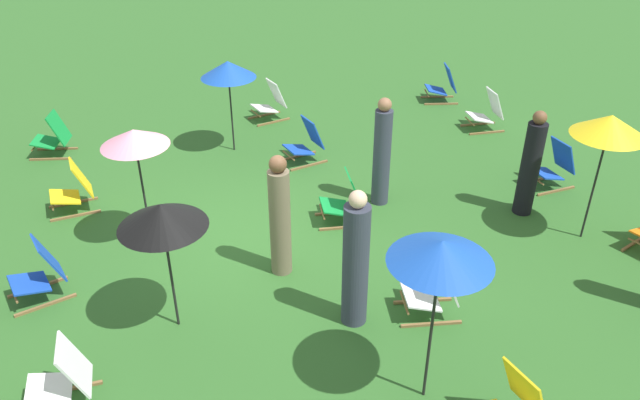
{
  "coord_description": "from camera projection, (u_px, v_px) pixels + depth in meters",
  "views": [
    {
      "loc": [
        7.35,
        -1.44,
        5.13
      ],
      "look_at": [
        0.0,
        1.2,
        0.5
      ],
      "focal_mm": 34.18,
      "sensor_mm": 36.0,
      "label": 1
    }
  ],
  "objects": [
    {
      "name": "deckchair_2",
      "position": [
        53.0,
        137.0,
        11.32
      ],
      "size": [
        0.67,
        0.86,
        0.83
      ],
      "rotation": [
        0.0,
        0.0,
        -0.28
      ],
      "color": "olive",
      "rests_on": "ground"
    },
    {
      "name": "deckchair_1",
      "position": [
        443.0,
        86.0,
        13.68
      ],
      "size": [
        0.68,
        0.87,
        0.83
      ],
      "rotation": [
        0.0,
        0.0,
        -0.29
      ],
      "color": "olive",
      "rests_on": "ground"
    },
    {
      "name": "deckchair_3",
      "position": [
        40.0,
        273.0,
        7.77
      ],
      "size": [
        0.65,
        0.85,
        0.83
      ],
      "rotation": [
        0.0,
        0.0,
        0.25
      ],
      "color": "olive",
      "rests_on": "ground"
    },
    {
      "name": "person_0",
      "position": [
        382.0,
        154.0,
        9.58
      ],
      "size": [
        0.31,
        0.31,
        1.8
      ],
      "rotation": [
        0.0,
        0.0,
        3.01
      ],
      "color": "#333847",
      "rests_on": "ground"
    },
    {
      "name": "deckchair_14",
      "position": [
        74.0,
        189.0,
        9.62
      ],
      "size": [
        0.53,
        0.79,
        0.83
      ],
      "rotation": [
        0.0,
        0.0,
        0.07
      ],
      "color": "olive",
      "rests_on": "ground"
    },
    {
      "name": "ground_plane",
      "position": [
        244.0,
        243.0,
        8.99
      ],
      "size": [
        40.0,
        40.0,
        0.0
      ],
      "primitive_type": "plane",
      "color": "#2D6026"
    },
    {
      "name": "deckchair_8",
      "position": [
        63.0,
        380.0,
        6.22
      ],
      "size": [
        0.52,
        0.79,
        0.83
      ],
      "rotation": [
        0.0,
        0.0,
        -0.06
      ],
      "color": "olive",
      "rests_on": "ground"
    },
    {
      "name": "umbrella_4",
      "position": [
        441.0,
        252.0,
        5.58
      ],
      "size": [
        1.01,
        1.01,
        2.0
      ],
      "color": "black",
      "rests_on": "ground"
    },
    {
      "name": "person_3",
      "position": [
        280.0,
        218.0,
        7.99
      ],
      "size": [
        0.36,
        0.36,
        1.76
      ],
      "rotation": [
        0.0,
        0.0,
        3.46
      ],
      "color": "#72664C",
      "rests_on": "ground"
    },
    {
      "name": "umbrella_0",
      "position": [
        228.0,
        70.0,
        10.89
      ],
      "size": [
        1.0,
        1.0,
        1.75
      ],
      "color": "black",
      "rests_on": "ground"
    },
    {
      "name": "deckchair_11",
      "position": [
        487.0,
        112.0,
        12.35
      ],
      "size": [
        0.57,
        0.82,
        0.83
      ],
      "rotation": [
        0.0,
        0.0,
        -0.13
      ],
      "color": "olive",
      "rests_on": "ground"
    },
    {
      "name": "deckchair_12",
      "position": [
        270.0,
        103.0,
        12.8
      ],
      "size": [
        0.62,
        0.84,
        0.83
      ],
      "rotation": [
        0.0,
        0.0,
        0.2
      ],
      "color": "olive",
      "rests_on": "ground"
    },
    {
      "name": "deckchair_9",
      "position": [
        554.0,
        166.0,
        10.3
      ],
      "size": [
        0.5,
        0.78,
        0.83
      ],
      "rotation": [
        0.0,
        0.0,
        0.03
      ],
      "color": "olive",
      "rests_on": "ground"
    },
    {
      "name": "deckchair_0",
      "position": [
        345.0,
        200.0,
        9.33
      ],
      "size": [
        0.61,
        0.84,
        0.83
      ],
      "rotation": [
        0.0,
        0.0,
        -0.19
      ],
      "color": "olive",
      "rests_on": "ground"
    },
    {
      "name": "umbrella_1",
      "position": [
        134.0,
        138.0,
        8.13
      ],
      "size": [
        0.92,
        0.92,
        1.82
      ],
      "color": "black",
      "rests_on": "ground"
    },
    {
      "name": "person_4",
      "position": [
        356.0,
        263.0,
        7.12
      ],
      "size": [
        0.44,
        0.44,
        1.84
      ],
      "rotation": [
        0.0,
        0.0,
        2.26
      ],
      "color": "#333847",
      "rests_on": "ground"
    },
    {
      "name": "deckchair_10",
      "position": [
        434.0,
        290.0,
        7.47
      ],
      "size": [
        0.65,
        0.85,
        0.83
      ],
      "rotation": [
        0.0,
        0.0,
        -0.24
      ],
      "color": "olive",
      "rests_on": "ground"
    },
    {
      "name": "person_2",
      "position": [
        530.0,
        166.0,
        9.33
      ],
      "size": [
        0.4,
        0.4,
        1.73
      ],
      "rotation": [
        0.0,
        0.0,
        4.23
      ],
      "color": "black",
      "rests_on": "ground"
    },
    {
      "name": "umbrella_3",
      "position": [
        610.0,
        126.0,
        8.22
      ],
      "size": [
        1.0,
        1.0,
        1.96
      ],
      "color": "black",
      "rests_on": "ground"
    },
    {
      "name": "umbrella_2",
      "position": [
        162.0,
        216.0,
        6.69
      ],
      "size": [
        1.01,
        1.01,
        1.72
      ],
      "color": "black",
      "rests_on": "ground"
    },
    {
      "name": "deckchair_4",
      "position": [
        306.0,
        143.0,
        11.09
      ],
      "size": [
        0.6,
        0.83,
        0.83
      ],
      "rotation": [
        0.0,
        0.0,
        0.18
      ],
      "color": "olive",
      "rests_on": "ground"
    }
  ]
}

